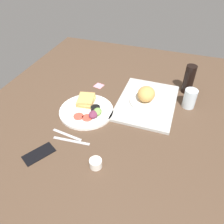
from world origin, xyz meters
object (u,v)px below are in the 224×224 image
at_px(drinking_glass, 190,98).
at_px(soda_bottle, 189,79).
at_px(bread_plate_near, 146,97).
at_px(sticky_note, 99,86).
at_px(plate_with_salad, 87,109).
at_px(espresso_cup, 96,163).
at_px(knife, 71,141).
at_px(serving_tray, 147,102).
at_px(fork, 67,135).
at_px(cell_phone, 39,153).

height_order(drinking_glass, soda_bottle, soda_bottle).
relative_size(bread_plate_near, sticky_note, 3.60).
height_order(plate_with_salad, espresso_cup, plate_with_salad).
distance_m(plate_with_salad, sticky_note, 0.27).
distance_m(drinking_glass, knife, 0.71).
relative_size(serving_tray, knife, 2.37).
bearing_deg(drinking_glass, soda_bottle, -171.38).
bearing_deg(drinking_glass, fork, -51.86).
relative_size(fork, knife, 0.89).
bearing_deg(cell_phone, drinking_glass, 164.00).
distance_m(drinking_glass, soda_bottle, 0.16).
relative_size(drinking_glass, cell_phone, 0.79).
bearing_deg(bread_plate_near, fork, -40.03).
bearing_deg(bread_plate_near, plate_with_salad, -59.17).
relative_size(bread_plate_near, espresso_cup, 3.60).
relative_size(serving_tray, cell_phone, 3.13).
relative_size(drinking_glass, fork, 0.67).
height_order(drinking_glass, knife, drinking_glass).
relative_size(serving_tray, plate_with_salad, 1.46).
relative_size(soda_bottle, sticky_note, 3.27).
bearing_deg(sticky_note, serving_tray, 75.94).
relative_size(bread_plate_near, drinking_glass, 1.78).
height_order(drinking_glass, espresso_cup, drinking_glass).
relative_size(knife, cell_phone, 1.32).
relative_size(espresso_cup, cell_phone, 0.39).
distance_m(bread_plate_near, soda_bottle, 0.31).
height_order(bread_plate_near, fork, bread_plate_near).
distance_m(fork, sticky_note, 0.48).
bearing_deg(sticky_note, espresso_cup, 20.32).
distance_m(serving_tray, knife, 0.51).
xyz_separation_m(serving_tray, plate_with_salad, (0.19, -0.30, 0.01)).
height_order(espresso_cup, cell_phone, espresso_cup).
bearing_deg(plate_with_salad, knife, 3.86).
bearing_deg(cell_phone, serving_tray, 174.65).
relative_size(plate_with_salad, sticky_note, 5.49).
height_order(espresso_cup, fork, espresso_cup).
bearing_deg(plate_with_salad, sticky_note, -172.13).
distance_m(drinking_glass, espresso_cup, 0.67).
bearing_deg(drinking_glass, cell_phone, -46.60).
distance_m(espresso_cup, cell_phone, 0.28).
bearing_deg(bread_plate_near, serving_tray, 140.69).
bearing_deg(serving_tray, soda_bottle, 134.02).
height_order(drinking_glass, fork, drinking_glass).
distance_m(serving_tray, plate_with_salad, 0.36).
bearing_deg(espresso_cup, drinking_glass, 148.40).
distance_m(plate_with_salad, soda_bottle, 0.65).
bearing_deg(sticky_note, knife, 6.01).
bearing_deg(fork, knife, -28.95).
xyz_separation_m(espresso_cup, knife, (-0.10, -0.17, -0.02)).
bearing_deg(serving_tray, bread_plate_near, -39.31).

